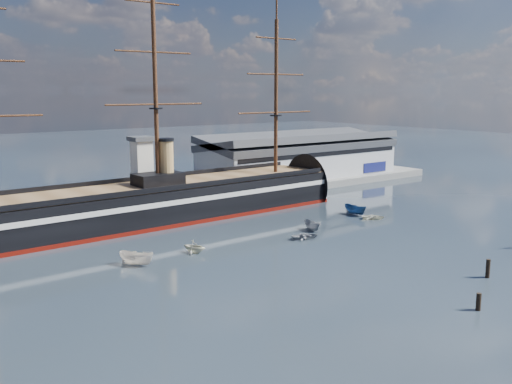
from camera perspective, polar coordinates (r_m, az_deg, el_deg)
ground at (r=106.69m, az=-4.78°, el=-4.81°), size 600.00×600.00×0.00m
quay at (r=141.98m, az=-9.18°, el=-1.14°), size 180.00×18.00×2.00m
warehouse at (r=171.26m, az=4.43°, el=3.58°), size 63.00×21.00×11.60m
quay_tower at (r=134.64m, az=-11.32°, el=2.39°), size 5.00×5.00×15.00m
warship at (r=121.25m, az=-11.26°, el=-1.19°), size 113.13×19.07×53.94m
motorboat_a at (r=93.29m, az=-11.83°, el=-7.19°), size 7.45×6.06×2.86m
motorboat_b at (r=107.53m, az=4.97°, el=-4.69°), size 2.23×3.50×1.52m
motorboat_c at (r=114.04m, az=5.65°, el=-3.84°), size 6.32×3.30×2.41m
motorboat_d at (r=98.77m, az=-6.18°, el=-6.06°), size 7.30×5.66×2.46m
motorboat_e at (r=125.80m, az=11.64°, el=-2.68°), size 2.94×3.00×1.40m
motorboat_f at (r=129.45m, az=9.90°, el=-2.26°), size 7.12×2.68×2.84m
piling_near_mid at (r=78.81m, az=21.31°, el=-10.97°), size 0.64×0.64×2.98m
piling_near_right at (r=92.26m, az=22.12°, el=-7.94°), size 0.64×0.64×3.53m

